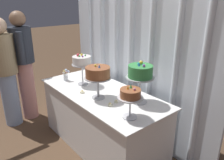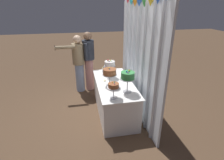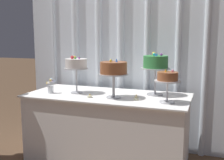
{
  "view_description": "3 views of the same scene",
  "coord_description": "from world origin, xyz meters",
  "views": [
    {
      "loc": [
        2.0,
        -1.37,
        1.84
      ],
      "look_at": [
        0.25,
        0.07,
        0.99
      ],
      "focal_mm": 35.73,
      "sensor_mm": 36.0,
      "label": 1
    },
    {
      "loc": [
        3.48,
        -0.62,
        2.38
      ],
      "look_at": [
        0.08,
        0.03,
        0.86
      ],
      "focal_mm": 28.63,
      "sensor_mm": 36.0,
      "label": 2
    },
    {
      "loc": [
        1.04,
        -2.62,
        1.37
      ],
      "look_at": [
        0.09,
        0.01,
        0.93
      ],
      "focal_mm": 44.24,
      "sensor_mm": 36.0,
      "label": 3
    }
  ],
  "objects": [
    {
      "name": "cake_display_leftmost",
      "position": [
        -0.35,
        0.06,
        1.07
      ],
      "size": [
        0.26,
        0.26,
        0.42
      ],
      "color": "#B2B2B7",
      "rests_on": "cake_table"
    },
    {
      "name": "cake_display_midleft",
      "position": [
        0.12,
        -0.03,
        1.05
      ],
      "size": [
        0.3,
        0.3,
        0.41
      ],
      "color": "#B2B2B7",
      "rests_on": "cake_table"
    },
    {
      "name": "ground_plane",
      "position": [
        0.0,
        0.0,
        0.0
      ],
      "size": [
        24.0,
        24.0,
        0.0
      ],
      "primitive_type": "plane",
      "color": "brown"
    },
    {
      "name": "flower_vase",
      "position": [
        -0.61,
        -0.04,
        0.83
      ],
      "size": [
        0.09,
        0.09,
        0.17
      ],
      "color": "silver",
      "rests_on": "cake_table"
    },
    {
      "name": "cake_table",
      "position": [
        0.0,
        0.1,
        0.38
      ],
      "size": [
        1.74,
        0.78,
        0.75
      ],
      "color": "white",
      "rests_on": "ground_plane"
    },
    {
      "name": "draped_curtain",
      "position": [
        -0.01,
        0.62,
        1.44
      ],
      "size": [
        2.53,
        0.14,
        2.78
      ],
      "color": "silver",
      "rests_on": "ground_plane"
    },
    {
      "name": "guest_man_dark_suit",
      "position": [
        -1.32,
        -0.35,
        0.92
      ],
      "size": [
        0.46,
        0.41,
        1.66
      ],
      "color": "#D6938E",
      "rests_on": "ground_plane"
    },
    {
      "name": "tealight_far_left",
      "position": [
        -0.12,
        -0.09,
        0.76
      ],
      "size": [
        0.05,
        0.05,
        0.04
      ],
      "color": "beige",
      "rests_on": "cake_table"
    },
    {
      "name": "tealight_near_left",
      "position": [
        0.34,
        0.06,
        0.76
      ],
      "size": [
        0.04,
        0.04,
        0.03
      ],
      "color": "beige",
      "rests_on": "cake_table"
    },
    {
      "name": "guest_girl_blue_dress",
      "position": [
        -1.28,
        -0.64,
        0.87
      ],
      "size": [
        0.47,
        0.79,
        1.59
      ],
      "color": "#93ADD6",
      "rests_on": "ground_plane"
    },
    {
      "name": "cake_display_midright",
      "position": [
        0.49,
        0.26,
        1.09
      ],
      "size": [
        0.3,
        0.3,
        0.46
      ],
      "color": "#B2B2B7",
      "rests_on": "cake_table"
    },
    {
      "name": "cake_display_rightmost",
      "position": [
        0.66,
        -0.05,
        0.98
      ],
      "size": [
        0.24,
        0.24,
        0.33
      ],
      "color": "silver",
      "rests_on": "cake_table"
    },
    {
      "name": "tealight_near_right",
      "position": [
        0.36,
        -0.05,
        0.76
      ],
      "size": [
        0.05,
        0.05,
        0.04
      ],
      "color": "beige",
      "rests_on": "cake_table"
    }
  ]
}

